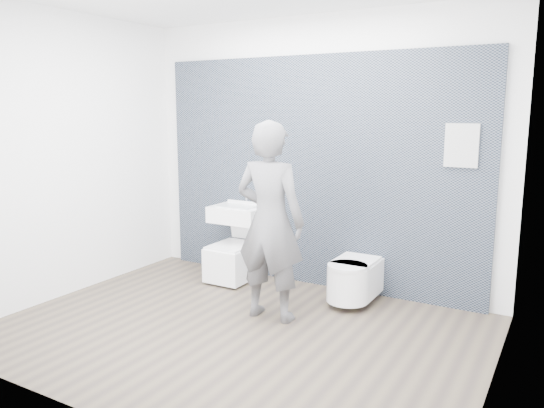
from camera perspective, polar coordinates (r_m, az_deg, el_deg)
The scene contains 8 objects.
ground at distance 4.64m, azimuth -3.81°, elevation -13.41°, with size 4.00×4.00×0.00m, color brown.
room_shell at distance 4.26m, azimuth -4.08°, elevation 8.61°, with size 4.00×4.00×4.00m.
tile_wall at distance 5.83m, azimuth 4.32°, elevation -8.40°, with size 3.60×0.06×2.40m, color black.
washbasin at distance 5.81m, azimuth -3.59°, elevation -1.03°, with size 0.58×0.43×0.44m.
toilet_square at distance 5.86m, azimuth -4.00°, elevation -5.94°, with size 0.43×0.62×0.83m.
toilet_rounded at distance 5.21m, azimuth 8.68°, elevation -8.01°, with size 0.40×0.67×0.36m.
info_placard at distance 5.36m, azimuth 18.74°, elevation -10.63°, with size 0.29×0.03×0.39m, color white.
visitor at distance 4.64m, azimuth -0.22°, elevation -1.91°, with size 0.64×0.42×1.76m, color #5B5B5F.
Camera 1 is at (2.38, -3.53, 1.85)m, focal length 35.00 mm.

